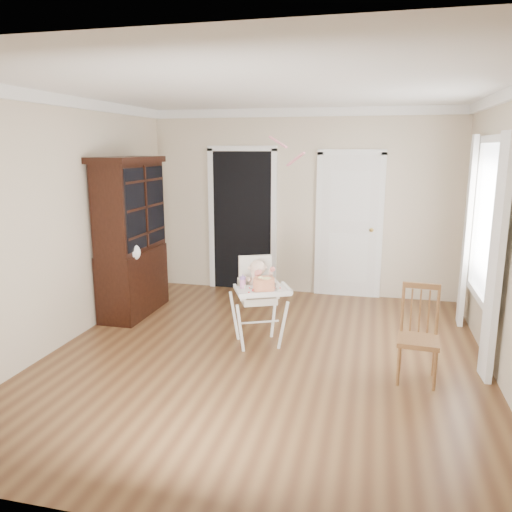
% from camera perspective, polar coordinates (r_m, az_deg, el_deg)
% --- Properties ---
extents(floor, '(5.00, 5.00, 0.00)m').
position_cam_1_polar(floor, '(5.35, 0.95, -11.45)').
color(floor, '#52321C').
rests_on(floor, ground).
extents(ceiling, '(5.00, 5.00, 0.00)m').
position_cam_1_polar(ceiling, '(4.92, 1.06, 18.68)').
color(ceiling, white).
rests_on(ceiling, wall_back).
extents(wall_back, '(4.50, 0.00, 4.50)m').
position_cam_1_polar(wall_back, '(7.40, 5.24, 6.02)').
color(wall_back, beige).
rests_on(wall_back, floor).
extents(wall_left, '(0.00, 5.00, 5.00)m').
position_cam_1_polar(wall_left, '(5.87, -21.03, 3.62)').
color(wall_left, beige).
rests_on(wall_left, floor).
extents(wall_right, '(0.00, 5.00, 5.00)m').
position_cam_1_polar(wall_right, '(4.99, 27.14, 1.67)').
color(wall_right, beige).
rests_on(wall_right, floor).
extents(crown_molding, '(4.50, 5.00, 0.12)m').
position_cam_1_polar(crown_molding, '(4.92, 1.06, 17.98)').
color(crown_molding, white).
rests_on(crown_molding, ceiling).
extents(doorway, '(1.06, 0.05, 2.22)m').
position_cam_1_polar(doorway, '(7.59, -1.57, 4.40)').
color(doorway, black).
rests_on(doorway, wall_back).
extents(closet_door, '(0.96, 0.09, 2.13)m').
position_cam_1_polar(closet_door, '(7.35, 10.58, 3.26)').
color(closet_door, white).
rests_on(closet_door, wall_back).
extents(window_right, '(0.13, 1.84, 2.30)m').
position_cam_1_polar(window_right, '(5.75, 24.59, 2.52)').
color(window_right, white).
rests_on(window_right, wall_right).
extents(high_chair, '(0.80, 0.87, 1.00)m').
position_cam_1_polar(high_chair, '(5.47, 0.24, -4.01)').
color(high_chair, white).
rests_on(high_chair, floor).
extents(baby, '(0.32, 0.23, 0.41)m').
position_cam_1_polar(baby, '(5.46, 0.21, -2.63)').
color(baby, beige).
rests_on(baby, high_chair).
extents(cake, '(0.29, 0.29, 0.14)m').
position_cam_1_polar(cake, '(5.20, 0.91, -3.24)').
color(cake, silver).
rests_on(cake, high_chair).
extents(sippy_cup, '(0.07, 0.07, 0.16)m').
position_cam_1_polar(sippy_cup, '(5.27, -1.52, -3.00)').
color(sippy_cup, pink).
rests_on(sippy_cup, high_chair).
extents(china_cabinet, '(0.54, 1.21, 2.04)m').
position_cam_1_polar(china_cabinet, '(6.63, -14.05, 2.11)').
color(china_cabinet, black).
rests_on(china_cabinet, floor).
extents(dining_chair, '(0.40, 0.40, 0.91)m').
position_cam_1_polar(dining_chair, '(4.95, 18.06, -8.78)').
color(dining_chair, brown).
rests_on(dining_chair, floor).
extents(streamer, '(0.31, 0.41, 0.15)m').
position_cam_1_polar(streamer, '(6.15, 2.51, 12.90)').
color(streamer, pink).
rests_on(streamer, ceiling).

